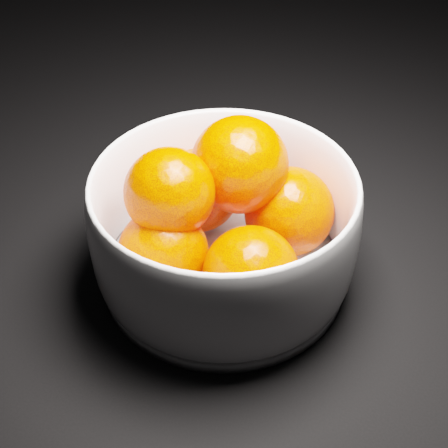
# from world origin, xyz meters

# --- Properties ---
(bowl) EXTENTS (0.25, 0.25, 0.12)m
(bowl) POSITION_xyz_m (0.19, 0.25, 0.06)
(bowl) COLOR white
(bowl) RESTS_ON ground
(orange_pile) EXTENTS (0.19, 0.19, 0.14)m
(orange_pile) POSITION_xyz_m (0.18, 0.26, 0.07)
(orange_pile) COLOR #EB3700
(orange_pile) RESTS_ON bowl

